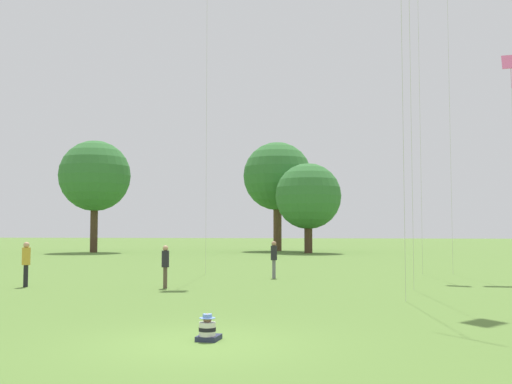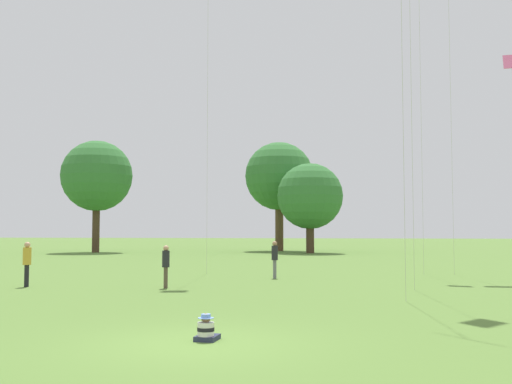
{
  "view_description": "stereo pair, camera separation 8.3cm",
  "coord_description": "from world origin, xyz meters",
  "px_view_note": "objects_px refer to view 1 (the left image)",
  "views": [
    {
      "loc": [
        2.9,
        -11.4,
        2.2
      ],
      "look_at": [
        0.04,
        7.33,
        3.41
      ],
      "focal_mm": 42.0,
      "sensor_mm": 36.0,
      "label": 1
    },
    {
      "loc": [
        2.98,
        -11.39,
        2.2
      ],
      "look_at": [
        0.04,
        7.33,
        3.41
      ],
      "focal_mm": 42.0,
      "sensor_mm": 36.0,
      "label": 2
    }
  ],
  "objects_px": {
    "seated_toddler": "(208,330)",
    "distant_tree_0": "(308,196)",
    "distant_tree_1": "(277,177)",
    "person_standing_1": "(274,256)",
    "person_standing_0": "(165,262)",
    "person_standing_3": "(26,260)",
    "distant_tree_2": "(95,176)",
    "kite_1": "(511,70)"
  },
  "relations": [
    {
      "from": "distant_tree_0",
      "to": "distant_tree_1",
      "type": "xyz_separation_m",
      "value": [
        -3.6,
        5.49,
        2.43
      ]
    },
    {
      "from": "person_standing_1",
      "to": "kite_1",
      "type": "distance_m",
      "value": 15.37
    },
    {
      "from": "distant_tree_0",
      "to": "person_standing_3",
      "type": "bearing_deg",
      "value": -103.64
    },
    {
      "from": "seated_toddler",
      "to": "kite_1",
      "type": "height_order",
      "value": "kite_1"
    },
    {
      "from": "person_standing_0",
      "to": "distant_tree_2",
      "type": "relative_size",
      "value": 0.15
    },
    {
      "from": "seated_toddler",
      "to": "distant_tree_2",
      "type": "relative_size",
      "value": 0.05
    },
    {
      "from": "distant_tree_2",
      "to": "kite_1",
      "type": "bearing_deg",
      "value": -36.7
    },
    {
      "from": "person_standing_3",
      "to": "distant_tree_2",
      "type": "xyz_separation_m",
      "value": [
        -12.36,
        34.22,
        6.48
      ]
    },
    {
      "from": "person_standing_3",
      "to": "kite_1",
      "type": "height_order",
      "value": "kite_1"
    },
    {
      "from": "kite_1",
      "to": "distant_tree_0",
      "type": "height_order",
      "value": "kite_1"
    },
    {
      "from": "person_standing_1",
      "to": "distant_tree_0",
      "type": "height_order",
      "value": "distant_tree_0"
    },
    {
      "from": "seated_toddler",
      "to": "distant_tree_0",
      "type": "relative_size",
      "value": 0.06
    },
    {
      "from": "distant_tree_0",
      "to": "distant_tree_2",
      "type": "xyz_separation_m",
      "value": [
        -21.01,
        -1.43,
        2.11
      ]
    },
    {
      "from": "seated_toddler",
      "to": "person_standing_0",
      "type": "bearing_deg",
      "value": 116.87
    },
    {
      "from": "person_standing_1",
      "to": "distant_tree_1",
      "type": "distance_m",
      "value": 36.45
    },
    {
      "from": "person_standing_1",
      "to": "distant_tree_1",
      "type": "xyz_separation_m",
      "value": [
        -3.96,
        35.58,
        6.82
      ]
    },
    {
      "from": "person_standing_1",
      "to": "distant_tree_2",
      "type": "bearing_deg",
      "value": -122.65
    },
    {
      "from": "kite_1",
      "to": "distant_tree_1",
      "type": "height_order",
      "value": "distant_tree_1"
    },
    {
      "from": "seated_toddler",
      "to": "person_standing_0",
      "type": "height_order",
      "value": "person_standing_0"
    },
    {
      "from": "seated_toddler",
      "to": "kite_1",
      "type": "distance_m",
      "value": 24.63
    },
    {
      "from": "person_standing_3",
      "to": "distant_tree_1",
      "type": "xyz_separation_m",
      "value": [
        5.05,
        41.13,
        6.8
      ]
    },
    {
      "from": "seated_toddler",
      "to": "kite_1",
      "type": "bearing_deg",
      "value": 65.84
    },
    {
      "from": "distant_tree_0",
      "to": "distant_tree_2",
      "type": "bearing_deg",
      "value": -176.12
    },
    {
      "from": "distant_tree_1",
      "to": "distant_tree_2",
      "type": "relative_size",
      "value": 1.04
    },
    {
      "from": "person_standing_1",
      "to": "distant_tree_2",
      "type": "height_order",
      "value": "distant_tree_2"
    },
    {
      "from": "person_standing_0",
      "to": "kite_1",
      "type": "distance_m",
      "value": 20.03
    },
    {
      "from": "person_standing_0",
      "to": "distant_tree_2",
      "type": "bearing_deg",
      "value": -113.07
    },
    {
      "from": "kite_1",
      "to": "person_standing_1",
      "type": "bearing_deg",
      "value": -108.67
    },
    {
      "from": "kite_1",
      "to": "distant_tree_0",
      "type": "xyz_separation_m",
      "value": [
        -11.95,
        25.99,
        -4.83
      ]
    },
    {
      "from": "person_standing_0",
      "to": "distant_tree_1",
      "type": "xyz_separation_m",
      "value": [
        -0.46,
        40.83,
        6.87
      ]
    },
    {
      "from": "person_standing_0",
      "to": "person_standing_1",
      "type": "distance_m",
      "value": 6.31
    },
    {
      "from": "distant_tree_0",
      "to": "distant_tree_1",
      "type": "relative_size",
      "value": 0.75
    },
    {
      "from": "seated_toddler",
      "to": "kite_1",
      "type": "relative_size",
      "value": 0.05
    },
    {
      "from": "kite_1",
      "to": "distant_tree_0",
      "type": "distance_m",
      "value": 29.01
    },
    {
      "from": "seated_toddler",
      "to": "distant_tree_0",
      "type": "xyz_separation_m",
      "value": [
        -0.92,
        45.58,
        5.21
      ]
    },
    {
      "from": "distant_tree_1",
      "to": "distant_tree_2",
      "type": "bearing_deg",
      "value": -158.34
    },
    {
      "from": "person_standing_0",
      "to": "kite_1",
      "type": "height_order",
      "value": "kite_1"
    },
    {
      "from": "distant_tree_1",
      "to": "person_standing_0",
      "type": "bearing_deg",
      "value": -89.36
    },
    {
      "from": "seated_toddler",
      "to": "person_standing_1",
      "type": "distance_m",
      "value": 15.52
    },
    {
      "from": "seated_toddler",
      "to": "person_standing_3",
      "type": "xyz_separation_m",
      "value": [
        -9.57,
        9.94,
        0.84
      ]
    },
    {
      "from": "person_standing_0",
      "to": "distant_tree_1",
      "type": "distance_m",
      "value": 41.4
    },
    {
      "from": "person_standing_1",
      "to": "person_standing_3",
      "type": "height_order",
      "value": "person_standing_3"
    }
  ]
}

